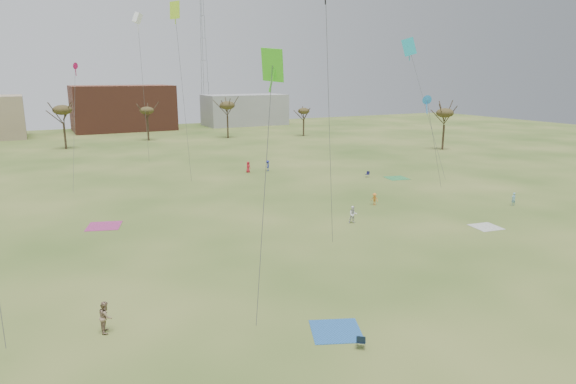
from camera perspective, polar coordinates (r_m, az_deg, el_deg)
name	(u,v)px	position (r m, az deg, el deg)	size (l,w,h in m)	color
ground	(374,314)	(33.31, 9.78, -13.53)	(260.00, 260.00, 0.00)	#2D4F18
spectator_fore_b	(106,317)	(32.29, -20.03, -13.18)	(0.94, 0.73, 1.92)	#8B7158
flyer_mid_b	(374,199)	(59.31, 9.80, -0.79)	(0.93, 0.53, 1.44)	orange
flyer_mid_c	(513,199)	(63.91, 24.26, -0.73)	(0.56, 0.37, 1.53)	#7BB3CD
spectator_mid_e	(353,215)	(51.79, 7.41, -2.56)	(0.87, 0.68, 1.79)	silver
flyer_far_b	(248,167)	(78.25, -4.55, 2.86)	(0.84, 0.55, 1.72)	red
flyer_far_c	(268,166)	(79.31, -2.33, 3.01)	(1.09, 0.63, 1.69)	navy
blanket_blue	(336,331)	(31.06, 5.49, -15.48)	(2.92, 2.92, 0.03)	#2760AA
blanket_cream	(486,227)	(54.02, 21.58, -3.73)	(2.60, 2.60, 0.03)	beige
blanket_plum	(104,226)	(53.85, -20.19, -3.66)	(3.21, 3.21, 0.03)	#A53373
blanket_olive	(397,178)	(75.51, 12.25, 1.55)	(2.99, 2.99, 0.03)	#338D48
camp_chair_center	(361,344)	(29.43, 8.30, -16.73)	(0.73, 0.74, 0.87)	#15233B
camp_chair_right	(367,175)	(75.41, 9.00, 1.88)	(0.69, 0.66, 0.87)	#16163C
kites_aloft	(240,30)	(54.17, -5.53, 17.89)	(60.64, 67.81, 26.49)	red
tree_line	(117,116)	(104.07, -18.87, 8.23)	(117.44, 49.32, 8.91)	#3A2B1E
building_brick	(123,108)	(145.65, -18.27, 9.07)	(26.00, 16.00, 12.00)	brown
building_grey	(245,110)	(153.40, -4.95, 9.29)	(24.00, 12.00, 9.00)	gray
radio_tower	(204,60)	(156.22, -9.58, 14.63)	(1.51, 1.72, 41.00)	#9EA3A8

